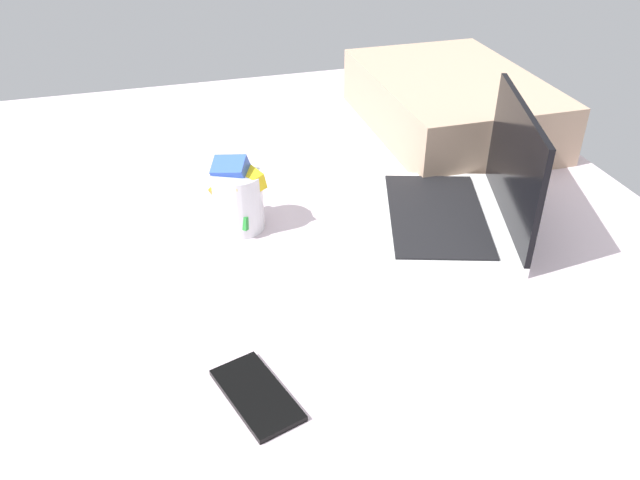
# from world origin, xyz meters

# --- Properties ---
(bed_mattress) EXTENTS (1.80, 1.40, 0.18)m
(bed_mattress) POSITION_xyz_m (0.00, 0.00, 0.09)
(bed_mattress) COLOR silver
(bed_mattress) RESTS_ON ground
(laptop) EXTENTS (0.38, 0.32, 0.23)m
(laptop) POSITION_xyz_m (-0.01, 0.31, 0.22)
(laptop) COLOR silver
(laptop) RESTS_ON bed_mattress
(snack_cup) EXTENTS (0.10, 0.10, 0.14)m
(snack_cup) POSITION_xyz_m (-0.11, -0.08, 0.24)
(snack_cup) COLOR silver
(snack_cup) RESTS_ON bed_mattress
(cell_phone) EXTENTS (0.15, 0.11, 0.01)m
(cell_phone) POSITION_xyz_m (0.31, -0.13, 0.18)
(cell_phone) COLOR black
(cell_phone) RESTS_ON bed_mattress
(pillow) EXTENTS (0.52, 0.36, 0.13)m
(pillow) POSITION_xyz_m (-0.41, 0.48, 0.24)
(pillow) COLOR tan
(pillow) RESTS_ON bed_mattress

